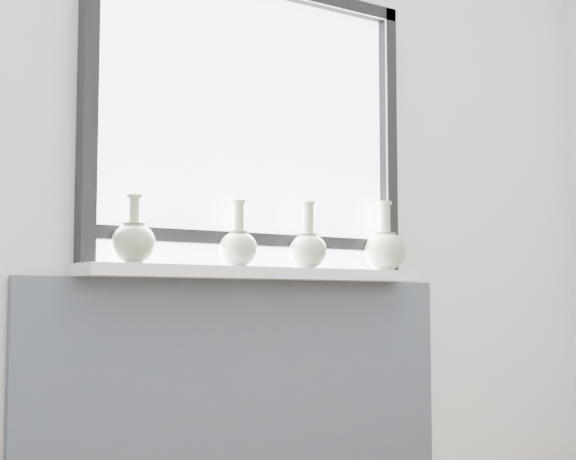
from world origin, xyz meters
TOP-DOWN VIEW (x-y plane):
  - back_wall at (0.00, 1.81)m, footprint 3.60×0.02m
  - apron_panel at (0.00, 1.78)m, footprint 1.70×0.03m
  - windowsill at (0.00, 1.71)m, footprint 1.32×0.18m
  - window at (0.00, 1.77)m, footprint 1.30×0.06m
  - vase_a at (-0.50, 1.68)m, footprint 0.14×0.14m
  - vase_b at (-0.10, 1.71)m, footprint 0.13×0.13m
  - vase_c at (0.19, 1.69)m, footprint 0.14×0.14m
  - vase_d at (0.56, 1.71)m, footprint 0.16×0.16m

SIDE VIEW (x-z plane):
  - apron_panel at x=0.00m, z-range 0.00..0.86m
  - windowsill at x=0.00m, z-range 0.86..0.90m
  - vase_a at x=-0.50m, z-range 0.86..1.08m
  - vase_b at x=-0.10m, z-range 0.86..1.09m
  - vase_c at x=0.19m, z-range 0.85..1.10m
  - vase_d at x=0.56m, z-range 0.85..1.12m
  - back_wall at x=0.00m, z-range 0.00..2.60m
  - window at x=0.00m, z-range 0.92..1.97m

